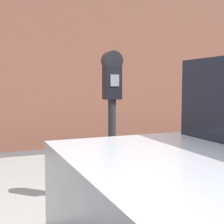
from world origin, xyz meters
TOP-DOWN VIEW (x-y plane):
  - sidewalk at (0.00, 2.20)m, footprint 24.00×2.80m
  - building_facade at (0.00, 4.83)m, footprint 24.00×0.30m
  - parking_meter at (0.37, 1.09)m, footprint 0.19×0.14m

SIDE VIEW (x-z plane):
  - sidewalk at x=0.00m, z-range 0.00..0.14m
  - parking_meter at x=0.37m, z-range 0.38..1.89m
  - building_facade at x=0.00m, z-range 0.00..5.57m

